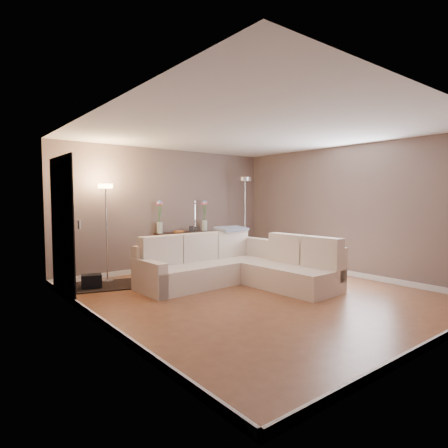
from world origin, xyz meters
TOP-DOWN VIEW (x-y plane):
  - floor at (0.00, 0.00)m, footprint 5.00×5.50m
  - ceiling at (0.00, 0.00)m, footprint 5.00×5.50m
  - wall_back at (0.00, 2.76)m, footprint 5.00×0.02m
  - wall_front at (0.00, -2.76)m, footprint 5.00×0.02m
  - wall_left at (-2.51, 0.00)m, footprint 0.02×5.50m
  - wall_right at (2.51, 0.00)m, footprint 0.02×5.50m
  - baseboard_back at (0.00, 2.73)m, footprint 5.00×0.03m
  - baseboard_front at (0.00, -2.73)m, footprint 5.00×0.03m
  - baseboard_left at (-2.48, 0.00)m, footprint 0.03×5.50m
  - baseboard_right at (2.48, 0.00)m, footprint 0.03×5.50m
  - doorway at (-2.48, 1.70)m, footprint 0.02×1.20m
  - switch_plate at (-2.48, 0.85)m, footprint 0.02×0.08m
  - sectional_sofa at (0.21, 0.73)m, footprint 2.69×2.51m
  - throw_blanket at (0.64, 1.38)m, footprint 0.69×0.44m
  - console_table at (0.20, 2.63)m, footprint 1.34×0.42m
  - leaning_mirror at (0.29, 2.79)m, footprint 0.94×0.09m
  - table_decor at (0.28, 2.59)m, footprint 0.56×0.13m
  - flower_vase_left at (-0.27, 2.65)m, footprint 0.15×0.13m
  - flower_vase_right at (0.85, 2.60)m, footprint 0.15×0.13m
  - floor_lamp_lit at (-1.53, 2.38)m, footprint 0.32×0.32m
  - floor_lamp_unlit at (1.80, 2.29)m, footprint 0.30×0.30m
  - charcoal_rug at (-1.72, 2.08)m, footprint 1.39×1.19m
  - black_bag at (-1.94, 2.04)m, footprint 0.39×0.32m

SIDE VIEW (x-z plane):
  - floor at x=0.00m, z-range -0.01..0.00m
  - charcoal_rug at x=-1.72m, z-range 0.00..0.02m
  - baseboard_back at x=0.00m, z-range 0.00..0.10m
  - baseboard_front at x=0.00m, z-range 0.00..0.10m
  - baseboard_left at x=-2.48m, z-range 0.00..0.10m
  - baseboard_right at x=2.48m, z-range 0.00..0.10m
  - black_bag at x=-1.94m, z-range 0.03..0.24m
  - sectional_sofa at x=0.21m, z-range -0.12..0.79m
  - console_table at x=0.20m, z-range 0.05..0.87m
  - table_decor at x=0.28m, z-range 0.78..0.91m
  - throw_blanket at x=0.64m, z-range 0.90..0.99m
  - doorway at x=-2.48m, z-range 0.00..2.20m
  - flower_vase_left at x=-0.27m, z-range 0.76..1.46m
  - flower_vase_right at x=0.85m, z-range 0.76..1.46m
  - leaning_mirror at x=0.29m, z-range 0.82..1.55m
  - switch_plate at x=-2.48m, z-range 1.14..1.26m
  - floor_lamp_lit at x=-1.53m, z-range 0.37..2.19m
  - wall_back at x=0.00m, z-range 0.00..2.60m
  - wall_front at x=0.00m, z-range 0.00..2.60m
  - wall_left at x=-2.51m, z-range 0.00..2.60m
  - wall_right at x=2.51m, z-range 0.00..2.60m
  - floor_lamp_unlit at x=1.80m, z-range 0.42..2.47m
  - ceiling at x=0.00m, z-range 2.60..2.61m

